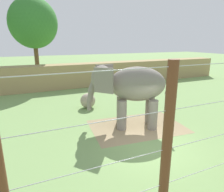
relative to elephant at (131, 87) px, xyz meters
The scene contains 7 objects.
ground_plane 3.33m from the elephant, 97.33° to the right, with size 120.00×120.00×0.00m, color #759956.
dirt_patch 2.26m from the elephant, 40.51° to the right, with size 5.02×3.38×0.01m, color #937F5B.
embankment_wall 11.01m from the elephant, 91.65° to the left, with size 36.00×1.80×2.34m, color tan.
elephant is the anchor object (origin of this frame).
enrichment_ball 4.44m from the elephant, 106.79° to the left, with size 1.05×1.05×1.05m, color gray.
cable_fence 5.41m from the elephant, 92.67° to the right, with size 11.95×0.27×4.18m.
tree_left_of_centre 14.97m from the elephant, 104.47° to the left, with size 4.83×4.83×8.84m.
Camera 1 is at (-4.87, -6.70, 4.61)m, focal length 32.44 mm.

